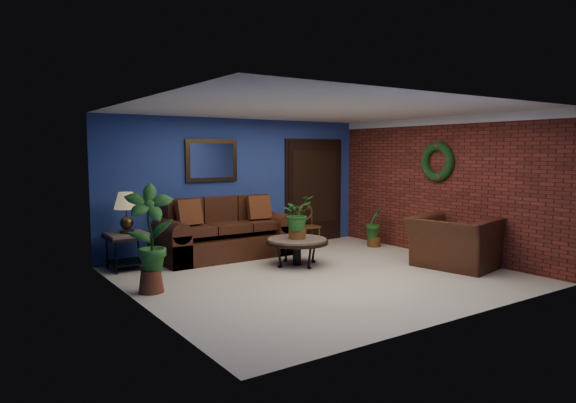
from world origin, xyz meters
TOP-DOWN VIEW (x-y plane):
  - floor at (0.00, 0.00)m, footprint 5.50×5.50m
  - wall_back at (0.00, 2.50)m, footprint 5.50×0.04m
  - wall_left at (-2.75, 0.00)m, footprint 0.04×5.00m
  - wall_right_brick at (2.75, 0.00)m, footprint 0.04×5.00m
  - ceiling at (0.00, 0.00)m, footprint 5.50×5.00m
  - crown_molding at (2.72, 0.00)m, footprint 0.03×5.00m
  - wall_mirror at (-0.60, 2.46)m, footprint 1.02×0.06m
  - closet_door at (1.75, 2.47)m, footprint 1.44×0.06m
  - wreath at (2.69, 0.05)m, footprint 0.16×0.72m
  - sofa at (-0.58, 2.09)m, footprint 2.37×1.02m
  - coffee_table at (0.13, 0.78)m, footprint 1.04×1.04m
  - end_table at (-2.30, 2.05)m, footprint 0.65×0.65m
  - table_lamp at (-2.30, 2.05)m, footprint 0.38×0.38m
  - side_chair at (1.32, 2.11)m, footprint 0.40×0.40m
  - armchair at (2.15, -0.80)m, footprint 1.34×1.46m
  - coffee_plant at (0.13, 0.78)m, footprint 0.62×0.57m
  - floor_plant at (2.35, 1.28)m, footprint 0.39×0.33m
  - tall_plant at (-2.45, 0.52)m, footprint 0.75×0.62m

SIDE VIEW (x-z plane):
  - floor at x=0.00m, z-range 0.00..0.00m
  - sofa at x=-0.58m, z-range -0.18..0.88m
  - coffee_table at x=0.13m, z-range 0.16..0.61m
  - armchair at x=2.15m, z-range 0.00..0.82m
  - floor_plant at x=2.35m, z-range 0.01..0.81m
  - end_table at x=-2.30m, z-range 0.16..0.75m
  - side_chair at x=1.32m, z-range 0.05..0.89m
  - tall_plant at x=-2.45m, z-range 0.06..1.52m
  - coffee_plant at x=0.13m, z-range 0.48..1.20m
  - table_lamp at x=-2.30m, z-range 0.68..1.31m
  - closet_door at x=1.75m, z-range -0.04..2.14m
  - wall_back at x=0.00m, z-range 0.00..2.50m
  - wall_left at x=-2.75m, z-range 0.00..2.50m
  - wall_right_brick at x=2.75m, z-range 0.00..2.50m
  - wreath at x=2.69m, z-range 1.34..2.06m
  - wall_mirror at x=-0.60m, z-range 1.33..2.10m
  - crown_molding at x=2.72m, z-range 2.36..2.50m
  - ceiling at x=0.00m, z-range 2.49..2.51m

